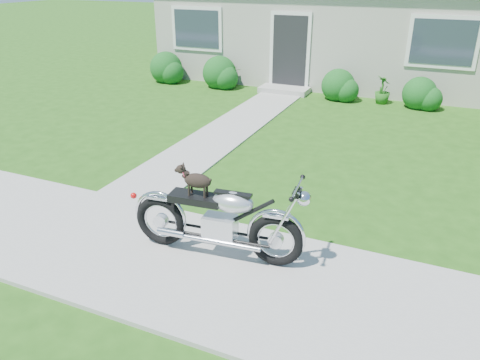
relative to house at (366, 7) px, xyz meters
name	(u,v)px	position (x,y,z in m)	size (l,w,h in m)	color
ground	(173,259)	(0.00, -11.99, -2.16)	(80.00, 80.00, 0.00)	#235114
sidewalk	(173,258)	(0.00, -11.99, -2.14)	(24.00, 2.20, 0.04)	#9E9B93
walkway	(232,128)	(-1.50, -6.99, -2.14)	(1.20, 8.00, 0.03)	#9E9B93
house	(366,7)	(0.00, 0.00, 0.00)	(12.60, 7.03, 4.50)	#A7A197
shrub_row	(307,82)	(-0.79, -3.49, -1.75)	(10.99, 1.01, 1.01)	#15511A
potted_plant_left	(229,73)	(-3.22, -3.44, -1.73)	(0.77, 0.66, 0.85)	#1E6019
potted_plant_right	(383,90)	(1.25, -3.44, -1.79)	(0.41, 0.41, 0.74)	#24641B
motorcycle_with_dog	(219,219)	(0.51, -11.71, -1.61)	(2.22, 0.60, 1.14)	black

